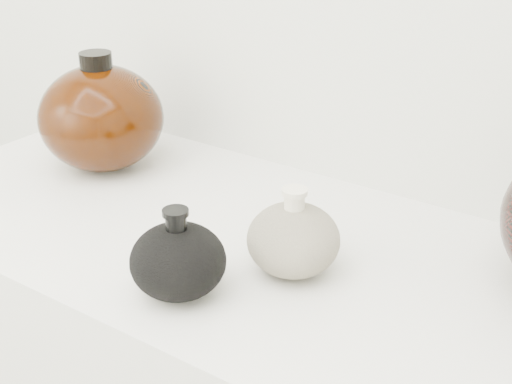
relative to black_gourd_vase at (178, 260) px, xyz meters
The scene contains 3 objects.
black_gourd_vase is the anchor object (origin of this frame).
cream_gourd_vase 0.15m from the black_gourd_vase, 54.38° to the left, with size 0.14×0.14×0.12m.
left_round_pot 0.42m from the black_gourd_vase, 147.55° to the left, with size 0.23×0.23×0.20m.
Camera 1 is at (0.47, 0.25, 1.39)m, focal length 50.00 mm.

